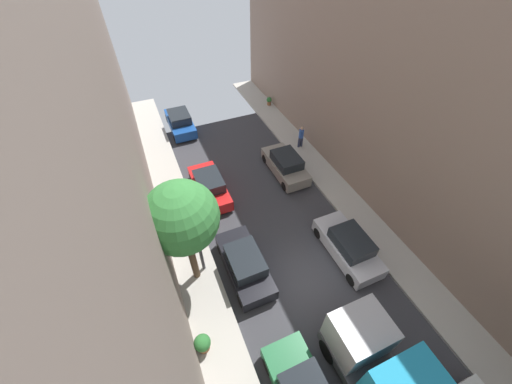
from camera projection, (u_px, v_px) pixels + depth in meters
name	position (u px, v px, depth m)	size (l,w,h in m)	color
ground	(307.00, 281.00, 14.88)	(32.00, 32.00, 0.00)	#38383D
sidewalk_left	(212.00, 319.00, 13.44)	(2.00, 44.00, 0.15)	#B7B2A8
sidewalk_right	(387.00, 247.00, 16.21)	(2.00, 44.00, 0.15)	#B7B2A8
parked_car_left_3	(245.00, 264.00, 14.73)	(1.78, 4.20, 1.57)	black
parked_car_left_4	(209.00, 186.00, 18.68)	(1.78, 4.20, 1.57)	red
parked_car_left_5	(180.00, 122.00, 24.01)	(1.78, 4.20, 1.57)	#194799
parked_car_right_1	(348.00, 246.00, 15.49)	(1.78, 4.20, 1.57)	silver
parked_car_right_2	(285.00, 165.00, 20.17)	(1.78, 4.20, 1.57)	gray
pedestrian	(301.00, 136.00, 21.96)	(0.40, 0.36, 1.72)	#2D334C
street_tree_2	(181.00, 218.00, 11.76)	(3.11, 3.11, 6.08)	brown
potted_plant_0	(203.00, 343.00, 12.17)	(0.70, 0.70, 0.95)	brown
potted_plant_2	(269.00, 101.00, 26.82)	(0.46, 0.46, 0.74)	brown
lamp_post	(193.00, 221.00, 12.50)	(0.44, 0.44, 5.87)	#333338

